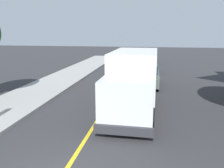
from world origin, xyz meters
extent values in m
cube|color=gold|center=(0.00, 10.00, 0.00)|extent=(0.16, 56.00, 0.01)
cube|color=silver|center=(1.58, 8.02, 1.90)|extent=(2.48, 5.04, 2.60)
cube|color=silver|center=(1.53, 4.52, 1.45)|extent=(2.31, 2.03, 1.70)
cube|color=#1E2D3D|center=(1.52, 3.62, 1.82)|extent=(2.04, 0.11, 0.75)
cube|color=#2D2D33|center=(1.51, 3.44, 0.42)|extent=(2.40, 0.24, 0.36)
cylinder|color=black|center=(2.58, 4.71, 0.50)|extent=(0.32, 1.00, 1.00)
cylinder|color=black|center=(0.48, 4.74, 0.50)|extent=(0.32, 1.00, 1.00)
cylinder|color=black|center=(2.65, 9.26, 0.50)|extent=(0.32, 1.00, 1.00)
cylinder|color=black|center=(0.55, 9.29, 0.50)|extent=(0.32, 1.00, 1.00)
cube|color=#4C564C|center=(2.19, 13.32, 0.65)|extent=(1.81, 4.40, 0.76)
cube|color=#1E2D3D|center=(2.19, 13.47, 1.35)|extent=(1.59, 1.80, 0.64)
cylinder|color=black|center=(2.98, 11.91, 0.32)|extent=(0.22, 0.64, 0.64)
cylinder|color=black|center=(1.40, 11.91, 0.32)|extent=(0.22, 0.64, 0.64)
cylinder|color=black|center=(2.98, 14.72, 0.32)|extent=(0.22, 0.64, 0.64)
cylinder|color=black|center=(1.40, 14.73, 0.32)|extent=(0.22, 0.64, 0.64)
cube|color=maroon|center=(1.94, 19.47, 0.65)|extent=(1.85, 4.42, 0.76)
cube|color=#1E2D3D|center=(1.94, 19.62, 1.35)|extent=(1.60, 1.82, 0.64)
cylinder|color=black|center=(2.74, 18.07, 0.32)|extent=(0.23, 0.64, 0.64)
cylinder|color=black|center=(1.16, 18.05, 0.32)|extent=(0.23, 0.64, 0.64)
cylinder|color=black|center=(2.71, 20.88, 0.32)|extent=(0.23, 0.64, 0.64)
cylinder|color=black|center=(1.13, 20.87, 0.32)|extent=(0.23, 0.64, 0.64)
cube|color=#2D4793|center=(1.88, 26.04, 0.65)|extent=(1.90, 4.44, 0.76)
cube|color=#1E2D3D|center=(1.88, 26.19, 1.35)|extent=(1.62, 1.84, 0.64)
cylinder|color=black|center=(2.64, 24.61, 0.32)|extent=(0.23, 0.64, 0.64)
cylinder|color=black|center=(1.06, 24.65, 0.32)|extent=(0.23, 0.64, 0.64)
cylinder|color=black|center=(2.70, 27.43, 0.32)|extent=(0.23, 0.64, 0.64)
cylinder|color=black|center=(1.12, 27.47, 0.32)|extent=(0.23, 0.64, 0.64)
cube|color=silver|center=(1.87, 31.69, 0.65)|extent=(1.94, 4.46, 0.76)
cube|color=#1E2D3D|center=(1.88, 31.84, 1.35)|extent=(1.64, 1.85, 0.64)
cylinder|color=black|center=(2.62, 30.26, 0.32)|extent=(0.24, 0.65, 0.64)
cylinder|color=black|center=(1.04, 30.31, 0.32)|extent=(0.24, 0.65, 0.64)
cylinder|color=black|center=(2.71, 33.07, 0.32)|extent=(0.24, 0.65, 0.64)
cylinder|color=black|center=(1.13, 33.12, 0.32)|extent=(0.24, 0.65, 0.64)
camera|label=1|loc=(2.57, -5.21, 4.29)|focal=37.77mm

